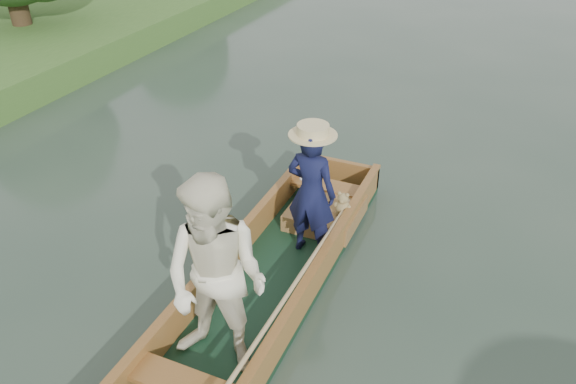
% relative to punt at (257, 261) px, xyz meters
% --- Properties ---
extents(ground, '(120.00, 120.00, 0.00)m').
position_rel_punt_xyz_m(ground, '(-0.07, 0.33, -0.71)').
color(ground, '#283D30').
rests_on(ground, ground).
extents(punt, '(1.14, 5.13, 2.03)m').
position_rel_punt_xyz_m(punt, '(0.00, 0.00, 0.00)').
color(punt, '#13321E').
rests_on(punt, ground).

